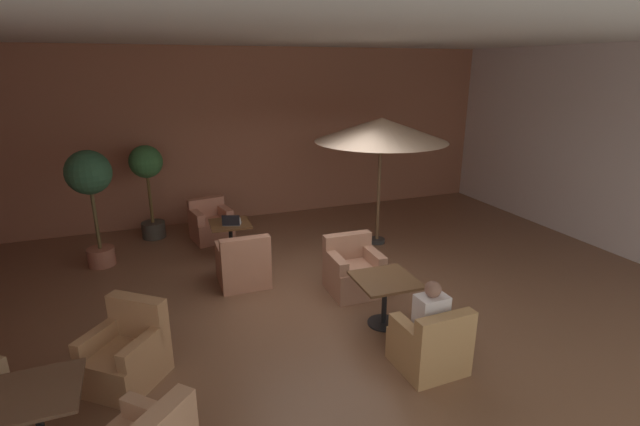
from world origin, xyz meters
The scene contains 18 objects.
ground_plane centered at (0.00, 0.00, -0.01)m, with size 11.28×8.56×0.02m, color brown.
wall_back_brick centered at (0.00, 4.24, 1.88)m, with size 11.28×0.08×3.76m, color #9E6047.
wall_right_plain centered at (5.60, 0.00, 1.88)m, with size 0.08×8.56×3.76m, color silver.
ceiling_slab centered at (0.00, 0.00, 3.79)m, with size 11.28×8.56×0.06m, color silver.
cafe_table_front_left centered at (-1.17, 1.88, 0.52)m, with size 0.73×0.73×0.68m.
armchair_front_left_north centered at (-1.18, 0.77, 0.33)m, with size 0.77×0.78×0.88m.
armchair_front_left_east centered at (-1.38, 2.97, 0.31)m, with size 0.85×0.83×0.81m.
cafe_table_front_right centered at (-3.57, -2.01, 0.52)m, with size 0.78×0.78×0.68m.
armchair_front_right_south centered at (-2.88, -1.15, 0.32)m, with size 1.03×1.04×0.90m.
cafe_table_mid_center centered at (0.34, -1.11, 0.52)m, with size 0.80×0.80×0.68m.
armchair_mid_center_north centered at (0.38, -2.15, 0.30)m, with size 0.74×0.72×0.81m.
armchair_mid_center_east centered at (0.36, -0.07, 0.32)m, with size 0.79×0.79×0.85m.
patio_umbrella_tall_red centered at (1.66, 1.63, 2.23)m, with size 2.48×2.48×2.45m.
potted_tree_left_corner centered at (-2.47, 3.51, 1.27)m, with size 0.64×0.64×1.89m.
potted_tree_mid_left centered at (-3.37, 2.37, 1.46)m, with size 0.74×0.74×2.04m.
patron_blue_shirt centered at (0.38, -2.12, 0.71)m, with size 0.36×0.26×0.68m.
iced_drink_cup centered at (-1.04, 1.77, 0.73)m, with size 0.08×0.08×0.11m, color white.
open_laptop centered at (-1.17, 1.76, 0.73)m, with size 0.37×0.31×0.20m.
Camera 1 is at (-2.42, -5.97, 3.35)m, focal length 25.85 mm.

